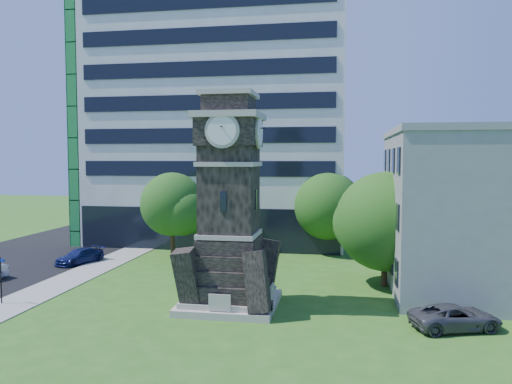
% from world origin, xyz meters
% --- Properties ---
extents(ground, '(160.00, 160.00, 0.00)m').
position_xyz_m(ground, '(0.00, 0.00, 0.00)').
color(ground, '#2D5F1B').
rests_on(ground, ground).
extents(sidewalk, '(3.00, 70.00, 0.06)m').
position_xyz_m(sidewalk, '(-9.50, 5.00, 0.03)').
color(sidewalk, gray).
rests_on(sidewalk, ground).
extents(clock_tower, '(5.40, 5.40, 12.22)m').
position_xyz_m(clock_tower, '(3.00, 2.00, 5.28)').
color(clock_tower, '#B6AC9E').
rests_on(clock_tower, ground).
extents(office_tall, '(26.20, 15.11, 28.60)m').
position_xyz_m(office_tall, '(-3.20, 25.84, 14.22)').
color(office_tall, white).
rests_on(office_tall, ground).
extents(car_street_north, '(3.13, 4.48, 1.21)m').
position_xyz_m(car_street_north, '(-11.62, 11.38, 0.60)').
color(car_street_north, '#131B53').
rests_on(car_street_north, ground).
extents(car_east_lot, '(4.90, 3.35, 1.24)m').
position_xyz_m(car_east_lot, '(14.95, 0.04, 0.62)').
color(car_east_lot, '#4A4A4F').
rests_on(car_east_lot, ground).
extents(park_bench, '(1.66, 0.44, 0.86)m').
position_xyz_m(park_bench, '(4.89, 0.44, 0.45)').
color(park_bench, black).
rests_on(park_bench, ground).
extents(street_sign, '(0.67, 0.07, 2.78)m').
position_xyz_m(street_sign, '(-10.25, 0.09, 1.74)').
color(street_sign, black).
rests_on(street_sign, ground).
extents(tree_nw, '(5.83, 5.30, 7.37)m').
position_xyz_m(tree_nw, '(-4.52, 13.91, 4.53)').
color(tree_nw, '#332114').
rests_on(tree_nw, ground).
extents(tree_nc, '(5.74, 5.22, 6.20)m').
position_xyz_m(tree_nc, '(-1.59, 17.08, 3.45)').
color(tree_nc, '#332114').
rests_on(tree_nc, ground).
extents(tree_ne, '(6.69, 6.08, 7.35)m').
position_xyz_m(tree_ne, '(8.21, 19.04, 4.13)').
color(tree_ne, '#332114').
rests_on(tree_ne, ground).
extents(tree_east, '(7.22, 6.56, 7.65)m').
position_xyz_m(tree_east, '(12.24, 8.07, 4.19)').
color(tree_east, '#332114').
rests_on(tree_east, ground).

